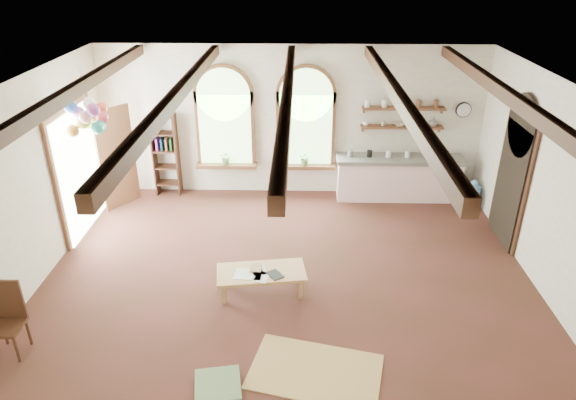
{
  "coord_description": "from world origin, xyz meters",
  "views": [
    {
      "loc": [
        0.18,
        -6.93,
        4.9
      ],
      "look_at": [
        -0.0,
        0.6,
        1.19
      ],
      "focal_mm": 32.0,
      "sensor_mm": 36.0,
      "label": 1
    }
  ],
  "objects_px": {
    "kitchen_counter": "(398,178)",
    "balloon_cluster": "(88,117)",
    "coffee_table": "(261,274)",
    "side_chair": "(10,334)"
  },
  "relations": [
    {
      "from": "kitchen_counter",
      "to": "balloon_cluster",
      "type": "xyz_separation_m",
      "value": [
        -5.71,
        -1.85,
        1.86
      ]
    },
    {
      "from": "balloon_cluster",
      "to": "coffee_table",
      "type": "bearing_deg",
      "value": -28.7
    },
    {
      "from": "kitchen_counter",
      "to": "coffee_table",
      "type": "height_order",
      "value": "kitchen_counter"
    },
    {
      "from": "coffee_table",
      "to": "side_chair",
      "type": "xyz_separation_m",
      "value": [
        -3.25,
        -1.41,
        -0.04
      ]
    },
    {
      "from": "side_chair",
      "to": "coffee_table",
      "type": "bearing_deg",
      "value": 23.43
    },
    {
      "from": "coffee_table",
      "to": "kitchen_counter",
      "type": "bearing_deg",
      "value": 52.29
    },
    {
      "from": "kitchen_counter",
      "to": "side_chair",
      "type": "bearing_deg",
      "value": -140.52
    },
    {
      "from": "side_chair",
      "to": "balloon_cluster",
      "type": "relative_size",
      "value": 0.91
    },
    {
      "from": "kitchen_counter",
      "to": "side_chair",
      "type": "height_order",
      "value": "side_chair"
    },
    {
      "from": "kitchen_counter",
      "to": "balloon_cluster",
      "type": "distance_m",
      "value": 6.28
    }
  ]
}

